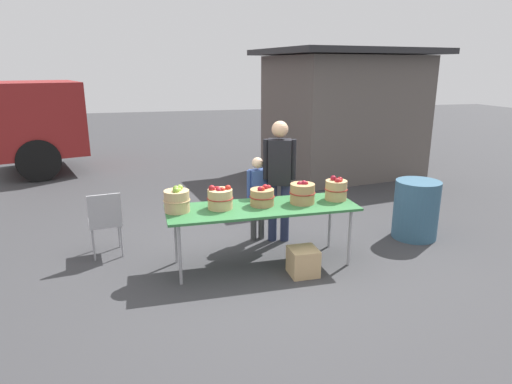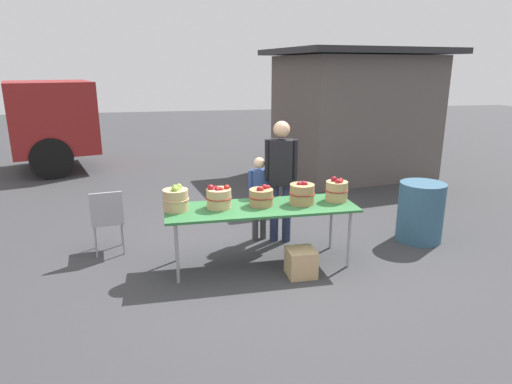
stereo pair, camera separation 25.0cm
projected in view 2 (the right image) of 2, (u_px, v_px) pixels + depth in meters
ground_plane at (261, 264)px, 5.57m from camera, size 40.00×40.00×0.00m
market_table at (261, 210)px, 5.37m from camera, size 2.30×0.76×0.75m
apple_basket_green_0 at (176, 199)px, 5.19m from camera, size 0.31×0.31×0.31m
apple_basket_red_0 at (219, 197)px, 5.28m from camera, size 0.31×0.31×0.29m
apple_basket_red_1 at (261, 196)px, 5.38m from camera, size 0.31×0.31×0.25m
apple_basket_red_2 at (302, 193)px, 5.44m from camera, size 0.32×0.32×0.29m
apple_basket_red_3 at (337, 190)px, 5.56m from camera, size 0.29×0.29×0.31m
vendor_adult at (281, 172)px, 6.03m from camera, size 0.43×0.30×1.69m
child_customer at (259, 192)px, 6.17m from camera, size 0.31×0.19×1.19m
food_kiosk at (354, 113)px, 9.91m from camera, size 3.89×3.39×2.74m
folding_chair at (107, 217)px, 5.74m from camera, size 0.45×0.45×0.86m
trash_barrel at (420, 212)px, 6.22m from camera, size 0.62×0.62×0.83m
produce_crate at (301, 262)px, 5.22m from camera, size 0.32×0.32×0.32m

